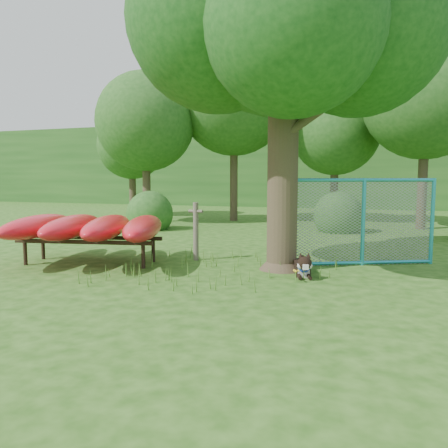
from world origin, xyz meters
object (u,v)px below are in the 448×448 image
(kayak_rack, at_px, (90,227))
(fence_section, at_px, (363,222))
(husky_dog, at_px, (303,267))
(oak_tree, at_px, (283,11))

(kayak_rack, bearing_deg, fence_section, 5.88)
(husky_dog, xyz_separation_m, fence_section, (1.11, 1.55, 0.80))
(husky_dog, height_order, fence_section, fence_section)
(oak_tree, relative_size, kayak_rack, 1.91)
(fence_section, bearing_deg, oak_tree, -173.64)
(oak_tree, distance_m, husky_dog, 5.28)
(oak_tree, distance_m, fence_section, 4.84)
(husky_dog, bearing_deg, kayak_rack, 168.32)
(kayak_rack, xyz_separation_m, fence_section, (5.99, 1.84, 0.14))
(husky_dog, distance_m, fence_section, 2.07)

